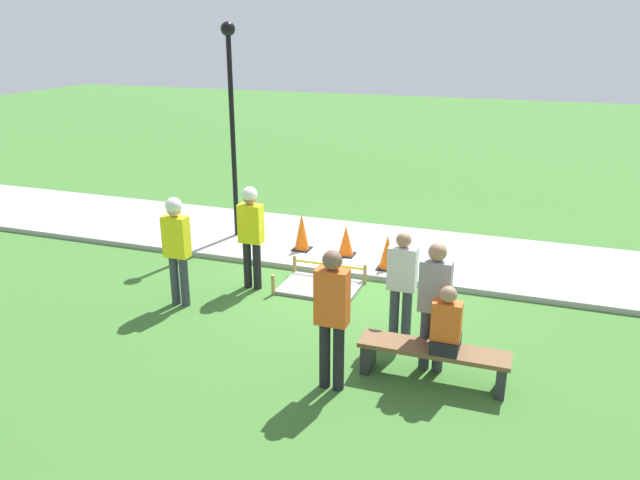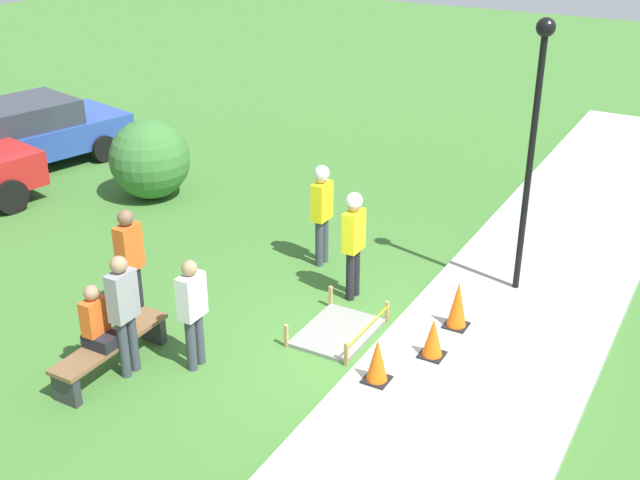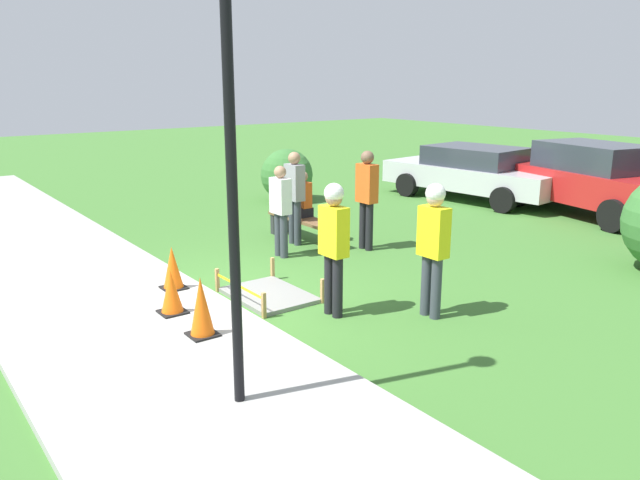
% 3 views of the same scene
% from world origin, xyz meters
% --- Properties ---
extents(ground_plane, '(60.00, 60.00, 0.00)m').
position_xyz_m(ground_plane, '(0.00, 0.00, 0.00)').
color(ground_plane, '#3D702D').
extents(sidewalk, '(28.00, 2.97, 0.10)m').
position_xyz_m(sidewalk, '(0.00, -1.48, 0.05)').
color(sidewalk, '#9E9E99').
rests_on(sidewalk, ground_plane).
extents(wet_concrete_patch, '(1.38, 1.02, 0.36)m').
position_xyz_m(wet_concrete_patch, '(0.28, 0.65, 0.04)').
color(wet_concrete_patch, gray).
rests_on(wet_concrete_patch, ground_plane).
extents(traffic_cone_near_patch, '(0.34, 0.34, 0.63)m').
position_xyz_m(traffic_cone_near_patch, '(-0.63, -0.42, 0.41)').
color(traffic_cone_near_patch, black).
rests_on(traffic_cone_near_patch, sidewalk).
extents(traffic_cone_far_patch, '(0.34, 0.34, 0.59)m').
position_xyz_m(traffic_cone_far_patch, '(0.28, -0.84, 0.39)').
color(traffic_cone_far_patch, black).
rests_on(traffic_cone_far_patch, sidewalk).
extents(traffic_cone_sidewalk_edge, '(0.34, 0.34, 0.73)m').
position_xyz_m(traffic_cone_sidewalk_edge, '(1.20, -0.85, 0.46)').
color(traffic_cone_sidewalk_edge, black).
rests_on(traffic_cone_sidewalk_edge, sidewalk).
extents(park_bench, '(1.90, 0.44, 0.47)m').
position_xyz_m(park_bench, '(-2.04, 2.91, 0.34)').
color(park_bench, '#2D2D33').
rests_on(park_bench, ground_plane).
extents(person_seated_on_bench, '(0.36, 0.44, 0.89)m').
position_xyz_m(person_seated_on_bench, '(-2.19, 2.96, 0.82)').
color(person_seated_on_bench, black).
rests_on(person_seated_on_bench, park_bench).
extents(worker_supervisor, '(0.40, 0.26, 1.81)m').
position_xyz_m(worker_supervisor, '(2.21, 2.00, 1.08)').
color(worker_supervisor, '#383D47').
rests_on(worker_supervisor, ground_plane).
extents(worker_assistant, '(0.40, 0.26, 1.80)m').
position_xyz_m(worker_assistant, '(1.40, 0.98, 1.08)').
color(worker_assistant, black).
rests_on(worker_assistant, ground_plane).
extents(bystander_in_orange_shirt, '(0.40, 0.24, 1.84)m').
position_xyz_m(bystander_in_orange_shirt, '(-0.88, 3.51, 1.05)').
color(bystander_in_orange_shirt, black).
rests_on(bystander_in_orange_shirt, ground_plane).
extents(bystander_in_gray_shirt, '(0.40, 0.22, 1.63)m').
position_xyz_m(bystander_in_gray_shirt, '(-1.41, 1.97, 0.92)').
color(bystander_in_gray_shirt, '#383D47').
rests_on(bystander_in_gray_shirt, ground_plane).
extents(bystander_in_white_shirt, '(0.40, 0.23, 1.77)m').
position_xyz_m(bystander_in_white_shirt, '(-1.98, 2.66, 1.01)').
color(bystander_in_white_shirt, '#383D47').
rests_on(bystander_in_white_shirt, ground_plane).
extents(lamppost_near, '(0.28, 0.28, 4.28)m').
position_xyz_m(lamppost_near, '(2.83, -1.26, 2.87)').
color(lamppost_near, black).
rests_on(lamppost_near, sidewalk).
extents(parked_car_blue, '(5.11, 3.07, 1.51)m').
position_xyz_m(parked_car_blue, '(3.17, 10.37, 0.78)').
color(parked_car_blue, '#28479E').
rests_on(parked_car_blue, ground_plane).
extents(shrub_rounded_near, '(1.66, 1.66, 1.66)m').
position_xyz_m(shrub_rounded_near, '(3.19, 6.61, 0.83)').
color(shrub_rounded_near, '#387033').
rests_on(shrub_rounded_near, ground_plane).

